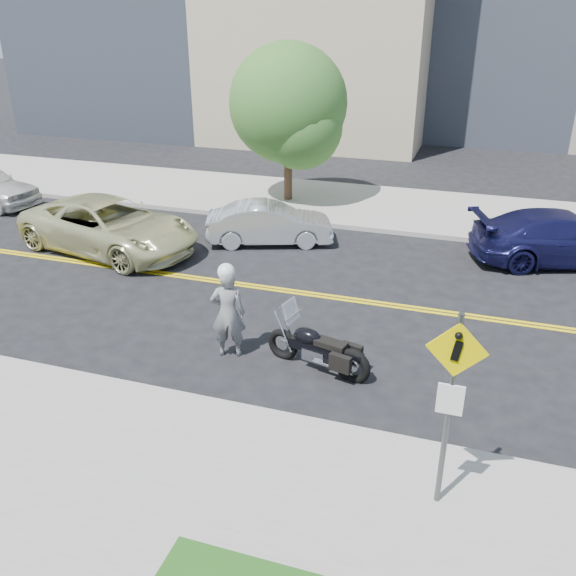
# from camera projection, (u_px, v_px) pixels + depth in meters

# --- Properties ---
(ground_plane) EXTENTS (120.00, 120.00, 0.00)m
(ground_plane) POSITION_uv_depth(u_px,v_px,m) (291.00, 292.00, 15.39)
(ground_plane) COLOR black
(ground_plane) RESTS_ON ground
(sidewalk_near) EXTENTS (60.00, 5.00, 0.15)m
(sidewalk_near) POSITION_uv_depth(u_px,v_px,m) (135.00, 495.00, 8.89)
(sidewalk_near) COLOR #9E9B91
(sidewalk_near) RESTS_ON ground_plane
(sidewalk_far) EXTENTS (60.00, 5.00, 0.15)m
(sidewalk_far) POSITION_uv_depth(u_px,v_px,m) (355.00, 205.00, 21.82)
(sidewalk_far) COLOR #9E9B91
(sidewalk_far) RESTS_ON ground_plane
(pedestrian_sign) EXTENTS (0.78, 0.08, 3.00)m
(pedestrian_sign) POSITION_uv_depth(u_px,v_px,m) (451.00, 395.00, 7.94)
(pedestrian_sign) COLOR #4C4C51
(pedestrian_sign) RESTS_ON sidewalk_near
(motorcyclist) EXTENTS (0.80, 0.65, 2.04)m
(motorcyclist) POSITION_uv_depth(u_px,v_px,m) (228.00, 311.00, 12.20)
(motorcyclist) COLOR #A3A3A8
(motorcyclist) RESTS_ON ground
(motorcycle) EXTENTS (2.29, 1.17, 1.34)m
(motorcycle) POSITION_uv_depth(u_px,v_px,m) (318.00, 339.00, 11.85)
(motorcycle) COLOR black
(motorcycle) RESTS_ON ground
(suv) EXTENTS (5.88, 3.60, 1.52)m
(suv) POSITION_uv_depth(u_px,v_px,m) (109.00, 226.00, 17.66)
(suv) COLOR beige
(suv) RESTS_ON ground
(parked_car_silver) EXTENTS (3.97, 2.50, 1.24)m
(parked_car_silver) POSITION_uv_depth(u_px,v_px,m) (270.00, 224.00, 18.28)
(parked_car_silver) COLOR silver
(parked_car_silver) RESTS_ON ground
(parked_car_blue) EXTENTS (5.37, 3.54, 1.45)m
(parked_car_blue) POSITION_uv_depth(u_px,v_px,m) (562.00, 238.00, 16.86)
(parked_car_blue) COLOR #18194A
(parked_car_blue) RESTS_ON ground
(tree_far_a) EXTENTS (4.06, 4.06, 5.55)m
(tree_far_a) POSITION_uv_depth(u_px,v_px,m) (288.00, 104.00, 20.81)
(tree_far_a) COLOR #382619
(tree_far_a) RESTS_ON ground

